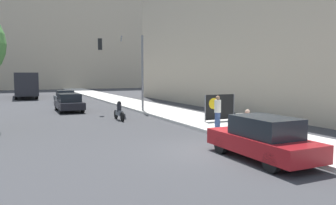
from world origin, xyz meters
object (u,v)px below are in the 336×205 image
parked_car_curbside (263,139)px  jogger_on_sidewalk (218,112)px  seated_protester (248,121)px  protest_banner (220,107)px  motorcycle_on_road (119,112)px  car_on_road_nearest (69,102)px  city_bus_on_road (25,83)px  car_on_road_midblock (65,97)px  traffic_light_pole (127,60)px

parked_car_curbside → jogger_on_sidewalk: bearing=71.8°
seated_protester → protest_banner: bearing=61.3°
seated_protester → motorcycle_on_road: seated_protester is taller
seated_protester → protest_banner: 4.52m
protest_banner → motorcycle_on_road: size_ratio=1.02×
seated_protester → car_on_road_nearest: car_on_road_nearest is taller
parked_car_curbside → city_bus_on_road: (-6.49, 36.94, 1.08)m
jogger_on_sidewalk → car_on_road_midblock: bearing=-70.6°
protest_banner → city_bus_on_road: (-9.88, 29.28, 0.82)m
protest_banner → car_on_road_nearest: bearing=124.1°
car_on_road_nearest → car_on_road_midblock: 7.37m
car_on_road_midblock → motorcycle_on_road: size_ratio=2.06×
car_on_road_nearest → seated_protester: bearing=-68.6°
traffic_light_pole → car_on_road_nearest: (-3.91, 2.84, -3.35)m
seated_protester → motorcycle_on_road: size_ratio=0.57×
protest_banner → city_bus_on_road: size_ratio=0.20×
city_bus_on_road → car_on_road_nearest: bearing=-81.8°
city_bus_on_road → motorcycle_on_road: 25.81m
protest_banner → traffic_light_pole: size_ratio=0.36×
traffic_light_pole → parked_car_curbside: size_ratio=1.35×
protest_banner → car_on_road_nearest: size_ratio=0.48×
protest_banner → motorcycle_on_road: 6.41m
traffic_light_pole → jogger_on_sidewalk: bearing=-80.5°
jogger_on_sidewalk → car_on_road_midblock: size_ratio=0.40×
parked_car_curbside → car_on_road_nearest: size_ratio=0.98×
car_on_road_midblock → city_bus_on_road: bearing=106.4°
seated_protester → motorcycle_on_road: (-3.68, 8.29, -0.24)m
protest_banner → motorcycle_on_road: protest_banner is taller
traffic_light_pole → car_on_road_nearest: size_ratio=1.32×
protest_banner → city_bus_on_road: bearing=108.6°
car_on_road_nearest → traffic_light_pole: bearing=-36.0°
car_on_road_nearest → city_bus_on_road: 18.92m
seated_protester → city_bus_on_road: city_bus_on_road is taller
jogger_on_sidewalk → car_on_road_midblock: jogger_on_sidewalk is taller
jogger_on_sidewalk → car_on_road_nearest: size_ratio=0.39×
protest_banner → jogger_on_sidewalk: bearing=-126.0°
jogger_on_sidewalk → parked_car_curbside: jogger_on_sidewalk is taller
motorcycle_on_road → seated_protester: bearing=-66.1°
seated_protester → car_on_road_nearest: size_ratio=0.27×
car_on_road_nearest → motorcycle_on_road: size_ratio=2.12×
parked_car_curbside → city_bus_on_road: 37.53m
protest_banner → motorcycle_on_road: bearing=141.6°
seated_protester → car_on_road_midblock: size_ratio=0.28×
protest_banner → car_on_road_midblock: 19.09m
seated_protester → motorcycle_on_road: bearing=102.4°
city_bus_on_road → parked_car_curbside: bearing=-80.0°
traffic_light_pole → motorcycle_on_road: 5.45m
seated_protester → car_on_road_nearest: 16.00m
protest_banner → traffic_light_pole: 8.94m
car_on_road_midblock → city_bus_on_road: 11.89m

